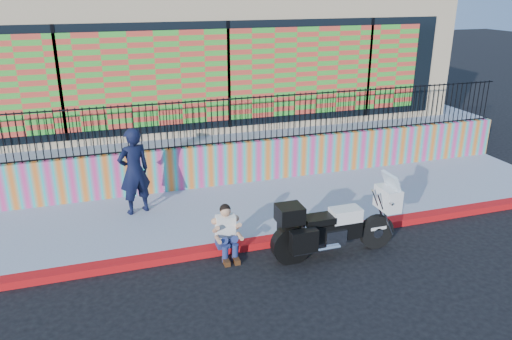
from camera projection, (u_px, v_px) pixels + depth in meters
name	position (u px, v px, depth m)	size (l,w,h in m)	color
ground	(282.00, 242.00, 10.50)	(90.00, 90.00, 0.00)	black
red_curb	(282.00, 239.00, 10.47)	(16.00, 0.30, 0.15)	red
sidewalk	(258.00, 208.00, 11.94)	(16.00, 3.00, 0.15)	gray
mural_wall	(239.00, 163.00, 13.16)	(16.00, 0.20, 1.10)	#D73880
metal_fence	(238.00, 120.00, 12.76)	(15.80, 0.04, 1.20)	black
elevated_platform	(199.00, 119.00, 17.73)	(16.00, 10.00, 1.25)	gray
storefront_building	(197.00, 44.00, 16.63)	(14.00, 8.06, 4.00)	tan
police_motorcycle	(334.00, 224.00, 9.79)	(2.58, 0.85, 1.61)	black
police_officer	(134.00, 171.00, 11.23)	(0.74, 0.48, 2.02)	black
seated_man	(227.00, 237.00, 9.78)	(0.54, 0.71, 1.06)	navy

